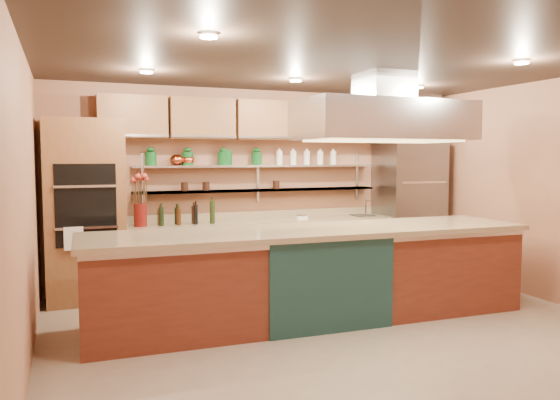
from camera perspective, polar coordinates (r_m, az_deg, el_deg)
name	(u,v)px	position (r m, az deg, el deg)	size (l,w,h in m)	color
floor	(339,330)	(6.01, 6.22, -13.33)	(6.00, 5.00, 0.02)	tan
ceiling	(342,62)	(5.81, 6.46, 14.11)	(6.00, 5.00, 0.02)	black
wall_back	(260,186)	(8.03, -2.07, 1.45)	(6.00, 0.04, 2.80)	#AB7250
wall_front	(530,226)	(3.73, 24.67, -2.50)	(6.00, 0.04, 2.80)	#AB7250
wall_left	(25,208)	(5.08, -25.09, -0.76)	(0.04, 5.00, 2.80)	#AB7250
wall_right	(554,191)	(7.62, 26.68, 0.80)	(0.04, 5.00, 2.80)	#AB7250
oven_stack	(85,211)	(7.27, -19.69, -1.11)	(0.95, 0.64, 2.30)	brown
refrigerator	(409,207)	(8.82, 13.30, -0.68)	(0.95, 0.72, 2.10)	slate
back_counter	(264,253)	(7.84, -1.65, -5.51)	(3.84, 0.64, 0.93)	tan
wall_shelf_lower	(260,190)	(7.89, -2.09, 1.03)	(3.60, 0.26, 0.03)	silver
wall_shelf_upper	(260,166)	(7.88, -2.10, 3.57)	(3.60, 0.26, 0.03)	silver
upper_cabinets	(264,120)	(7.87, -1.64, 8.31)	(4.60, 0.36, 0.55)	brown
range_hood	(383,121)	(6.51, 10.76, 8.14)	(2.00, 1.00, 0.45)	silver
ceiling_downlights	(333,68)	(5.98, 5.53, 13.55)	(4.00, 2.80, 0.02)	#FFE5A5
island	(313,274)	(6.20, 3.42, -7.72)	(4.94, 1.07, 1.03)	maroon
flower_vase	(140,215)	(7.30, -14.38, -1.52)	(0.17, 0.17, 0.30)	#5C110D
oil_bottle_cluster	(186,215)	(7.40, -9.75, -1.52)	(0.80, 0.23, 0.26)	black
kitchen_scale	(301,216)	(7.92, 2.23, -1.68)	(0.16, 0.12, 0.09)	white
bar_faucet	(366,208)	(8.52, 8.93, -0.83)	(0.03, 0.03, 0.23)	silver
copper_kettle	(177,160)	(7.56, -10.75, 4.14)	(0.19, 0.19, 0.15)	#BA4A2B
green_canister	(226,158)	(7.72, -5.66, 4.39)	(0.17, 0.17, 0.20)	#104C1C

